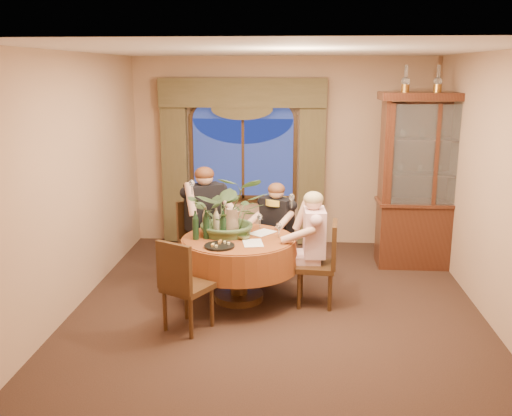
# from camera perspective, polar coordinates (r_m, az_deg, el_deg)

# --- Properties ---
(floor) EXTENTS (5.00, 5.00, 0.00)m
(floor) POSITION_cam_1_polar(r_m,az_deg,el_deg) (6.57, 2.09, -9.69)
(floor) COLOR black
(floor) RESTS_ON ground
(wall_back) EXTENTS (4.50, 0.00, 4.50)m
(wall_back) POSITION_cam_1_polar(r_m,az_deg,el_deg) (8.62, 2.73, 5.61)
(wall_back) COLOR #A17D60
(wall_back) RESTS_ON ground
(wall_right) EXTENTS (0.00, 5.00, 5.00)m
(wall_right) POSITION_cam_1_polar(r_m,az_deg,el_deg) (6.49, 22.48, 1.91)
(wall_right) COLOR #A17D60
(wall_right) RESTS_ON ground
(ceiling) EXTENTS (5.00, 5.00, 0.00)m
(ceiling) POSITION_cam_1_polar(r_m,az_deg,el_deg) (6.04, 2.33, 15.50)
(ceiling) COLOR white
(ceiling) RESTS_ON wall_back
(window) EXTENTS (1.62, 0.10, 1.32)m
(window) POSITION_cam_1_polar(r_m,az_deg,el_deg) (8.60, -1.30, 4.93)
(window) COLOR navy
(window) RESTS_ON wall_back
(arched_transom) EXTENTS (1.60, 0.06, 0.44)m
(arched_transom) POSITION_cam_1_polar(r_m,az_deg,el_deg) (8.51, -1.33, 10.13)
(arched_transom) COLOR navy
(arched_transom) RESTS_ON wall_back
(drapery_left) EXTENTS (0.38, 0.14, 2.32)m
(drapery_left) POSITION_cam_1_polar(r_m,az_deg,el_deg) (8.72, -8.10, 4.13)
(drapery_left) COLOR #40371F
(drapery_left) RESTS_ON floor
(drapery_right) EXTENTS (0.38, 0.14, 2.32)m
(drapery_right) POSITION_cam_1_polar(r_m,az_deg,el_deg) (8.54, 5.59, 3.99)
(drapery_right) COLOR #40371F
(drapery_right) RESTS_ON floor
(swag_valance) EXTENTS (2.45, 0.16, 0.42)m
(swag_valance) POSITION_cam_1_polar(r_m,az_deg,el_deg) (8.43, -1.39, 11.45)
(swag_valance) COLOR #40371F
(swag_valance) RESTS_ON wall_back
(dining_table) EXTENTS (1.76, 1.76, 0.75)m
(dining_table) POSITION_cam_1_polar(r_m,az_deg,el_deg) (6.60, -1.74, -6.10)
(dining_table) COLOR maroon
(dining_table) RESTS_ON floor
(china_cabinet) EXTENTS (1.43, 0.57, 2.33)m
(china_cabinet) POSITION_cam_1_polar(r_m,az_deg,el_deg) (7.90, 17.06, 2.53)
(china_cabinet) COLOR #34150B
(china_cabinet) RESTS_ON floor
(oil_lamp_left) EXTENTS (0.11, 0.11, 0.34)m
(oil_lamp_left) POSITION_cam_1_polar(r_m,az_deg,el_deg) (7.68, 14.75, 12.41)
(oil_lamp_left) COLOR #A5722D
(oil_lamp_left) RESTS_ON china_cabinet
(oil_lamp_center) EXTENTS (0.11, 0.11, 0.34)m
(oil_lamp_center) POSITION_cam_1_polar(r_m,az_deg,el_deg) (7.76, 17.75, 12.22)
(oil_lamp_center) COLOR #A5722D
(oil_lamp_center) RESTS_ON china_cabinet
(oil_lamp_right) EXTENTS (0.11, 0.11, 0.34)m
(oil_lamp_right) POSITION_cam_1_polar(r_m,az_deg,el_deg) (7.87, 20.68, 12.01)
(oil_lamp_right) COLOR #A5722D
(oil_lamp_right) RESTS_ON china_cabinet
(chair_right) EXTENTS (0.45, 0.45, 0.96)m
(chair_right) POSITION_cam_1_polar(r_m,az_deg,el_deg) (6.47, 5.98, -5.59)
(chair_right) COLOR black
(chair_right) RESTS_ON floor
(chair_back_right) EXTENTS (0.55, 0.55, 0.96)m
(chair_back_right) POSITION_cam_1_polar(r_m,az_deg,el_deg) (7.31, 1.52, -3.24)
(chair_back_right) COLOR black
(chair_back_right) RESTS_ON floor
(chair_back) EXTENTS (0.59, 0.59, 0.96)m
(chair_back) POSITION_cam_1_polar(r_m,az_deg,el_deg) (7.35, -5.67, -3.22)
(chair_back) COLOR black
(chair_back) RESTS_ON floor
(chair_front_left) EXTENTS (0.57, 0.57, 0.96)m
(chair_front_left) POSITION_cam_1_polar(r_m,az_deg,el_deg) (5.89, -6.84, -7.61)
(chair_front_left) COLOR black
(chair_front_left) RESTS_ON floor
(person_pink) EXTENTS (0.45, 0.48, 1.29)m
(person_pink) POSITION_cam_1_polar(r_m,az_deg,el_deg) (6.53, 5.82, -3.88)
(person_pink) COLOR #D3A6A9
(person_pink) RESTS_ON floor
(person_back) EXTENTS (0.69, 0.68, 1.44)m
(person_back) POSITION_cam_1_polar(r_m,az_deg,el_deg) (7.29, -5.16, -1.39)
(person_back) COLOR black
(person_back) RESTS_ON floor
(person_scarf) EXTENTS (0.59, 0.57, 1.25)m
(person_scarf) POSITION_cam_1_polar(r_m,az_deg,el_deg) (7.22, 2.09, -2.28)
(person_scarf) COLOR black
(person_scarf) RESTS_ON floor
(stoneware_vase) EXTENTS (0.17, 0.17, 0.31)m
(stoneware_vase) POSITION_cam_1_polar(r_m,az_deg,el_deg) (6.55, -2.41, -1.39)
(stoneware_vase) COLOR #8F735C
(stoneware_vase) RESTS_ON dining_table
(centerpiece_plant) EXTENTS (0.93, 1.03, 0.80)m
(centerpiece_plant) POSITION_cam_1_polar(r_m,az_deg,el_deg) (6.50, -2.62, 2.54)
(centerpiece_plant) COLOR #405B33
(centerpiece_plant) RESTS_ON dining_table
(olive_bowl) EXTENTS (0.15, 0.15, 0.05)m
(olive_bowl) POSITION_cam_1_polar(r_m,az_deg,el_deg) (6.42, -1.25, -2.91)
(olive_bowl) COLOR #586033
(olive_bowl) RESTS_ON dining_table
(cheese_platter) EXTENTS (0.33, 0.33, 0.02)m
(cheese_platter) POSITION_cam_1_polar(r_m,az_deg,el_deg) (6.15, -3.68, -3.82)
(cheese_platter) COLOR black
(cheese_platter) RESTS_ON dining_table
(wine_bottle_0) EXTENTS (0.07, 0.07, 0.33)m
(wine_bottle_0) POSITION_cam_1_polar(r_m,az_deg,el_deg) (6.57, -5.05, -1.29)
(wine_bottle_0) COLOR tan
(wine_bottle_0) RESTS_ON dining_table
(wine_bottle_1) EXTENTS (0.07, 0.07, 0.33)m
(wine_bottle_1) POSITION_cam_1_polar(r_m,az_deg,el_deg) (6.43, -5.01, -1.63)
(wine_bottle_1) COLOR black
(wine_bottle_1) RESTS_ON dining_table
(wine_bottle_2) EXTENTS (0.07, 0.07, 0.33)m
(wine_bottle_2) POSITION_cam_1_polar(r_m,az_deg,el_deg) (6.40, -6.07, -1.72)
(wine_bottle_2) COLOR black
(wine_bottle_2) RESTS_ON dining_table
(wine_bottle_3) EXTENTS (0.07, 0.07, 0.33)m
(wine_bottle_3) POSITION_cam_1_polar(r_m,az_deg,el_deg) (6.37, -3.29, -1.75)
(wine_bottle_3) COLOR black
(wine_bottle_3) RESTS_ON dining_table
(wine_bottle_4) EXTENTS (0.07, 0.07, 0.33)m
(wine_bottle_4) POSITION_cam_1_polar(r_m,az_deg,el_deg) (6.52, -4.00, -1.40)
(wine_bottle_4) COLOR tan
(wine_bottle_4) RESTS_ON dining_table
(tasting_paper_0) EXTENTS (0.26, 0.33, 0.00)m
(tasting_paper_0) POSITION_cam_1_polar(r_m,az_deg,el_deg) (6.27, -0.31, -3.52)
(tasting_paper_0) COLOR white
(tasting_paper_0) RESTS_ON dining_table
(tasting_paper_1) EXTENTS (0.35, 0.37, 0.00)m
(tasting_paper_1) POSITION_cam_1_polar(r_m,az_deg,el_deg) (6.66, 0.65, -2.48)
(tasting_paper_1) COLOR white
(tasting_paper_1) RESTS_ON dining_table
(wine_glass_person_pink) EXTENTS (0.07, 0.07, 0.18)m
(wine_glass_person_pink) POSITION_cam_1_polar(r_m,az_deg,el_deg) (6.45, 2.29, -2.23)
(wine_glass_person_pink) COLOR silver
(wine_glass_person_pink) RESTS_ON dining_table
(wine_glass_person_back) EXTENTS (0.07, 0.07, 0.18)m
(wine_glass_person_back) POSITION_cam_1_polar(r_m,az_deg,el_deg) (6.85, -3.55, -1.30)
(wine_glass_person_back) COLOR silver
(wine_glass_person_back) RESTS_ON dining_table
(wine_glass_person_scarf) EXTENTS (0.07, 0.07, 0.18)m
(wine_glass_person_scarf) POSITION_cam_1_polar(r_m,az_deg,el_deg) (6.82, 0.38, -1.33)
(wine_glass_person_scarf) COLOR silver
(wine_glass_person_scarf) RESTS_ON dining_table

